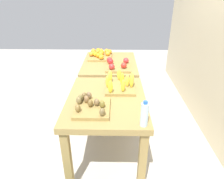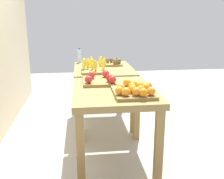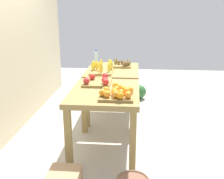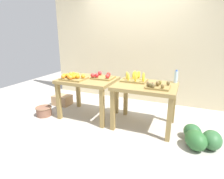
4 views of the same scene
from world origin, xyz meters
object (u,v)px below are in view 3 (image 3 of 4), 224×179
Objects in this scene: banana_crate at (102,69)px; water_bottle at (96,57)px; kiwi_bin at (122,64)px; orange_bin at (117,93)px; watermelon_pile at (132,91)px; apple_bin at (98,81)px; display_table_left at (105,99)px; display_table_right at (113,76)px.

banana_crate is 0.71m from water_bottle.
orange_bin is at bearing -178.92° from kiwi_bin.
orange_bin is 0.68× the size of watermelon_pile.
apple_bin is at bearing 167.01° from watermelon_pile.
display_table_left is 2.52× the size of apple_bin.
kiwi_bin is at bearing -5.64° from display_table_left.
display_table_left is 0.91m from banana_crate.
water_bottle is 1.07m from watermelon_pile.
apple_bin is (-0.87, 0.11, 0.15)m from display_table_right.
kiwi_bin reaches higher than display_table_left.
display_table_left is 2.12m from watermelon_pile.
orange_bin is 0.56m from apple_bin.
banana_crate is 1.41m from watermelon_pile.
watermelon_pile is (2.26, -0.14, -0.69)m from orange_bin.
display_table_left is 1.52× the size of watermelon_pile.
water_bottle is (1.57, 0.32, 0.22)m from display_table_left.
display_table_right is 4.60× the size of water_bottle.
watermelon_pile is at bearing -20.91° from banana_crate.
banana_crate reaches higher than watermelon_pile.
display_table_right is 0.29m from kiwi_bin.
orange_bin is 2.37m from watermelon_pile.
orange_bin reaches higher than watermelon_pile.
banana_crate reaches higher than kiwi_bin.
display_table_right is 1.10m from watermelon_pile.
display_table_right reaches higher than watermelon_pile.
banana_crate is 0.64× the size of watermelon_pile.
display_table_right is 0.32m from banana_crate.
display_table_left is 2.36× the size of banana_crate.
water_bottle reaches higher than banana_crate.
watermelon_pile is at bearing -12.99° from apple_bin.
kiwi_bin is at bearing -31.52° from banana_crate.
orange_bin is at bearing -173.18° from display_table_right.
display_table_right is at bearing -31.53° from banana_crate.
display_table_left is 2.24× the size of orange_bin.
apple_bin is 1.95m from watermelon_pile.
apple_bin is at bearing 167.14° from kiwi_bin.
apple_bin is 0.94× the size of banana_crate.
banana_crate is at bearing 15.28° from orange_bin.
water_bottle is at bearing 15.07° from orange_bin.
water_bottle reaches higher than watermelon_pile.
display_table_right is at bearing 6.82° from orange_bin.
display_table_left is 0.32m from apple_bin.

